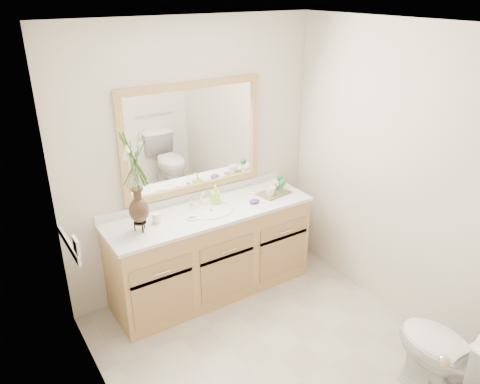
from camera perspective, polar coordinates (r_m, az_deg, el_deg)
floor at (r=3.82m, az=4.64°, el=-19.31°), size 2.60×2.60×0.00m
ceiling at (r=2.78m, az=6.38°, el=19.43°), size 2.40×2.60×0.02m
wall_back at (r=4.13m, az=-5.74°, el=3.88°), size 2.40×0.02×2.40m
wall_front at (r=2.41m, az=25.32°, el=-14.83°), size 2.40×0.02×2.40m
wall_left at (r=2.64m, az=-15.95°, el=-9.46°), size 0.02×2.60×2.40m
wall_right at (r=3.92m, az=19.40°, el=1.43°), size 0.02×2.60×2.40m
vanity at (r=4.25m, az=-3.50°, el=-7.42°), size 1.80×0.55×0.80m
counter at (r=4.05m, az=-3.65°, el=-2.41°), size 1.84×0.57×0.03m
sink at (r=4.05m, az=-3.51°, el=-3.00°), size 0.38×0.34×0.23m
mirror at (r=4.04m, az=-5.72°, el=6.51°), size 1.32×0.04×0.97m
switch_plate at (r=3.40m, az=-19.32°, el=-6.22°), size 0.02×0.12×0.12m
toilet at (r=3.55m, az=24.10°, el=-17.88°), size 0.42×0.75×0.74m
flower_vase at (r=3.58m, az=-12.68°, el=2.57°), size 0.18×0.18×0.75m
tumbler at (r=3.87m, az=-10.15°, el=-3.15°), size 0.07×0.07×0.08m
soap_dish at (r=3.91m, az=-5.84°, el=-3.10°), size 0.10×0.10×0.03m
soap_bottle at (r=4.14m, az=-3.02°, el=-0.41°), size 0.09×0.09×0.15m
purple_dish at (r=4.16m, az=1.76°, el=-1.14°), size 0.10×0.09×0.03m
tray at (r=4.35m, az=4.15°, el=-0.13°), size 0.32×0.23×0.01m
mug_left at (r=4.26m, az=3.71°, el=0.15°), size 0.10×0.10×0.09m
mug_right at (r=4.38m, az=3.99°, el=0.81°), size 0.10×0.10×0.10m
goblet_front at (r=4.31m, az=5.22°, el=1.03°), size 0.06×0.06×0.14m
goblet_back at (r=4.43m, az=4.87°, el=1.64°), size 0.06×0.06×0.13m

